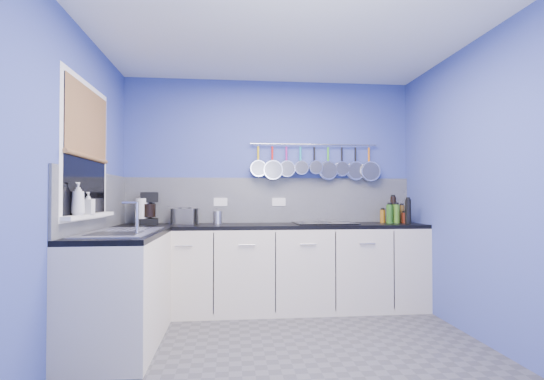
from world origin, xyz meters
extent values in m
cube|color=#47474C|center=(0.00, 0.00, -0.01)|extent=(3.20, 3.00, 0.02)
cube|color=white|center=(0.00, 0.00, 2.51)|extent=(3.20, 3.00, 0.02)
cube|color=#3D4B9B|center=(0.00, 1.51, 1.25)|extent=(3.20, 0.02, 2.50)
cube|color=#3D4B9B|center=(0.00, -1.51, 1.25)|extent=(3.20, 0.02, 2.50)
cube|color=#3D4B9B|center=(-1.61, 0.00, 1.25)|extent=(0.02, 3.00, 2.50)
cube|color=#3D4B9B|center=(1.61, 0.00, 1.25)|extent=(0.02, 3.00, 2.50)
cube|color=#949599|center=(0.00, 1.49, 1.15)|extent=(3.20, 0.02, 0.50)
cube|color=#949599|center=(-1.59, 0.60, 1.15)|extent=(0.02, 1.80, 0.50)
cube|color=beige|center=(0.00, 1.20, 0.43)|extent=(3.20, 0.60, 0.86)
cube|color=black|center=(0.00, 1.20, 0.88)|extent=(3.20, 0.60, 0.04)
cube|color=beige|center=(-1.30, 0.30, 0.43)|extent=(0.60, 1.20, 0.86)
cube|color=black|center=(-1.30, 0.30, 0.88)|extent=(0.60, 1.20, 0.04)
cube|color=white|center=(-1.58, 0.30, 1.55)|extent=(0.01, 1.00, 1.10)
cube|color=black|center=(-1.57, 0.30, 1.55)|extent=(0.01, 0.90, 1.00)
cube|color=#8F5B36|center=(-1.56, 0.30, 1.77)|extent=(0.01, 0.90, 0.55)
cube|color=white|center=(-1.55, 0.30, 1.04)|extent=(0.10, 0.98, 0.03)
cube|color=silver|center=(-1.30, 0.30, 0.90)|extent=(0.50, 0.95, 0.01)
cube|color=white|center=(-0.55, 1.48, 1.13)|extent=(0.15, 0.01, 0.09)
cube|color=white|center=(0.10, 1.48, 1.13)|extent=(0.15, 0.01, 0.09)
cylinder|color=silver|center=(0.50, 1.45, 1.78)|extent=(1.45, 0.02, 0.02)
imported|color=white|center=(-1.53, 0.02, 1.17)|extent=(0.09, 0.09, 0.24)
imported|color=white|center=(-1.53, 0.22, 1.14)|extent=(0.08, 0.08, 0.17)
cylinder|color=white|center=(-1.35, 1.25, 1.04)|extent=(0.15, 0.15, 0.27)
cube|color=silver|center=(-0.92, 1.31, 0.98)|extent=(0.29, 0.22, 0.16)
cylinder|color=silver|center=(-0.58, 1.28, 0.97)|extent=(0.10, 0.10, 0.14)
cube|color=black|center=(0.56, 1.24, 0.91)|extent=(0.63, 0.56, 0.01)
cylinder|color=brown|center=(1.47, 1.31, 1.00)|extent=(0.06, 0.06, 0.19)
cylinder|color=black|center=(1.36, 1.31, 1.05)|extent=(0.06, 0.06, 0.29)
cylinder|color=#8C5914|center=(1.25, 1.33, 0.97)|extent=(0.06, 0.06, 0.14)
cylinder|color=#4C190C|center=(1.46, 1.24, 0.96)|extent=(0.07, 0.07, 0.11)
cylinder|color=#3F721E|center=(1.36, 1.22, 1.00)|extent=(0.07, 0.07, 0.20)
cylinder|color=#265919|center=(1.29, 1.22, 1.00)|extent=(0.07, 0.07, 0.20)
cylinder|color=black|center=(1.44, 1.10, 1.03)|extent=(0.06, 0.06, 0.26)
camera|label=1|loc=(-0.43, -3.00, 1.18)|focal=26.52mm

